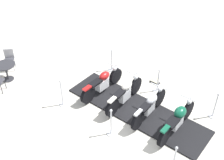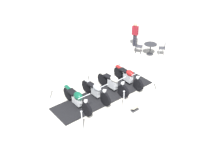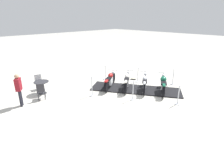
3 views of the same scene
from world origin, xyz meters
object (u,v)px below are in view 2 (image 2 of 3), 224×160
(stanchion_left_rear, at_px, (120,64))
(cafe_chair_near_table, at_px, (163,47))
(stanchion_right_rear, at_px, (157,86))
(stanchion_left_mid, at_px, (88,77))
(motorcycle_chrome, at_px, (96,91))
(info_placard, at_px, (135,109))
(motorcycle_maroon, at_px, (128,77))
(stanchion_left_front, at_px, (49,94))
(cafe_chair_across_table, at_px, (138,45))
(bystander_person, at_px, (135,33))
(cafe_table, at_px, (150,46))
(motorcycle_forest, at_px, (77,99))
(stanchion_right_front, at_px, (82,124))
(stanchion_right_mid, at_px, (124,103))
(motorcycle_cream, at_px, (113,83))

(stanchion_left_rear, bearing_deg, cafe_chair_near_table, -61.83)
(stanchion_right_rear, bearing_deg, stanchion_left_rear, 32.05)
(stanchion_left_mid, distance_m, stanchion_right_rear, 3.70)
(motorcycle_chrome, height_order, info_placard, motorcycle_chrome)
(motorcycle_maroon, relative_size, stanchion_right_rear, 1.96)
(stanchion_left_front, distance_m, stanchion_right_rear, 5.44)
(cafe_chair_across_table, xyz_separation_m, bystander_person, (1.05, -0.00, 0.47))
(cafe_table, xyz_separation_m, cafe_chair_near_table, (-0.18, -0.80, -0.02))
(motorcycle_forest, xyz_separation_m, stanchion_right_front, (-1.57, -0.16, -0.16))
(stanchion_left_rear, distance_m, cafe_table, 2.96)
(motorcycle_maroon, distance_m, stanchion_right_mid, 2.15)
(info_placard, distance_m, cafe_table, 6.13)
(stanchion_right_front, relative_size, info_placard, 2.35)
(motorcycle_cream, xyz_separation_m, stanchion_right_rear, (-0.27, -2.25, -0.20))
(motorcycle_chrome, relative_size, motorcycle_maroon, 0.92)
(bystander_person, bearing_deg, motorcycle_chrome, 6.47)
(stanchion_right_front, xyz_separation_m, bystander_person, (8.16, -3.94, 0.63))
(stanchion_right_front, xyz_separation_m, stanchion_left_mid, (3.68, -0.41, 0.01))
(motorcycle_chrome, xyz_separation_m, stanchion_right_mid, (-0.92, -1.20, -0.20))
(motorcycle_forest, height_order, cafe_table, motorcycle_forest)
(stanchion_right_front, bearing_deg, stanchion_right_mid, -57.95)
(motorcycle_forest, relative_size, cafe_chair_near_table, 2.20)
(stanchion_left_mid, bearing_deg, motorcycle_cream, -127.96)
(stanchion_right_rear, distance_m, stanchion_right_mid, 2.30)
(stanchion_right_rear, bearing_deg, bystander_person, -0.37)
(stanchion_left_rear, xyz_separation_m, stanchion_right_mid, (-3.68, 0.41, -0.08))
(stanchion_left_rear, distance_m, cafe_chair_across_table, 2.72)
(motorcycle_maroon, distance_m, stanchion_left_front, 4.18)
(motorcycle_forest, bearing_deg, cafe_table, 105.34)
(motorcycle_maroon, distance_m, stanchion_left_rear, 1.63)
(motorcycle_chrome, bearing_deg, cafe_chair_near_table, 99.49)
(motorcycle_chrome, height_order, stanchion_left_mid, stanchion_left_mid)
(stanchion_left_front, xyz_separation_m, stanchion_left_mid, (1.22, -1.95, 0.04))
(stanchion_left_rear, distance_m, stanchion_right_mid, 3.70)
(stanchion_right_mid, height_order, bystander_person, bystander_person)
(motorcycle_forest, xyz_separation_m, stanchion_left_mid, (2.11, -0.58, -0.15))
(stanchion_left_rear, bearing_deg, stanchion_right_rear, -147.95)
(stanchion_right_mid, distance_m, info_placard, 0.59)
(stanchion_right_front, distance_m, cafe_chair_near_table, 8.55)
(motorcycle_chrome, height_order, stanchion_left_front, same)
(stanchion_left_mid, bearing_deg, cafe_table, -54.25)
(stanchion_right_rear, distance_m, cafe_chair_across_table, 4.68)
(motorcycle_cream, distance_m, stanchion_right_rear, 2.28)
(stanchion_left_mid, bearing_deg, stanchion_right_rear, -109.51)
(stanchion_left_front, relative_size, info_placard, 2.34)
(motorcycle_chrome, distance_m, cafe_table, 6.05)
(cafe_chair_near_table, bearing_deg, stanchion_right_mid, 69.36)
(motorcycle_chrome, bearing_deg, motorcycle_cream, 88.77)
(info_placard, bearing_deg, stanchion_left_rear, -120.75)
(stanchion_left_front, xyz_separation_m, stanchion_right_rear, (-0.01, -5.44, -0.02))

